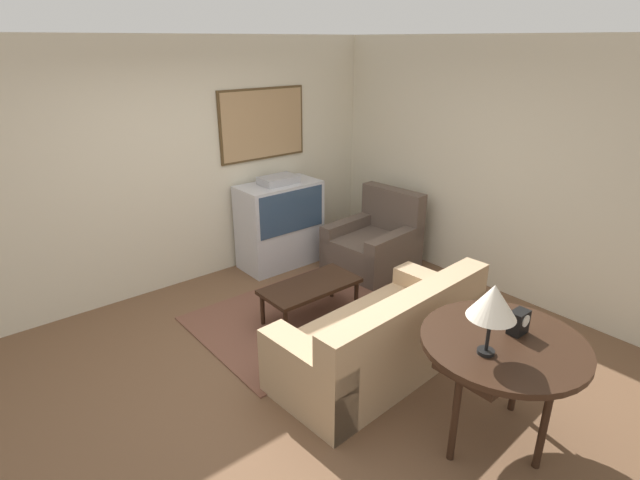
# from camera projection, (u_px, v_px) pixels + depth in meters

# --- Properties ---
(ground_plane) EXTENTS (12.00, 12.00, 0.00)m
(ground_plane) POSITION_uv_depth(u_px,v_px,m) (295.00, 362.00, 4.39)
(ground_plane) COLOR brown
(wall_back) EXTENTS (12.00, 0.10, 2.70)m
(wall_back) POSITION_uv_depth(u_px,v_px,m) (177.00, 167.00, 5.42)
(wall_back) COLOR beige
(wall_back) RESTS_ON ground_plane
(wall_right) EXTENTS (0.06, 12.00, 2.70)m
(wall_right) POSITION_uv_depth(u_px,v_px,m) (485.00, 167.00, 5.44)
(wall_right) COLOR beige
(wall_right) RESTS_ON ground_plane
(area_rug) EXTENTS (2.22, 1.58, 0.01)m
(area_rug) POSITION_uv_depth(u_px,v_px,m) (308.00, 313.00, 5.17)
(area_rug) COLOR brown
(area_rug) RESTS_ON ground_plane
(tv) EXTENTS (1.00, 0.53, 1.13)m
(tv) POSITION_uv_depth(u_px,v_px,m) (280.00, 224.00, 6.14)
(tv) COLOR #B7B7BC
(tv) RESTS_ON ground_plane
(couch) EXTENTS (1.93, 0.97, 0.82)m
(couch) POSITION_uv_depth(u_px,v_px,m) (383.00, 339.00, 4.21)
(couch) COLOR tan
(couch) RESTS_ON ground_plane
(armchair) EXTENTS (1.02, 0.94, 0.95)m
(armchair) POSITION_uv_depth(u_px,v_px,m) (374.00, 245.00, 6.12)
(armchair) COLOR brown
(armchair) RESTS_ON ground_plane
(coffee_table) EXTENTS (1.00, 0.48, 0.38)m
(coffee_table) POSITION_uv_depth(u_px,v_px,m) (310.00, 288.00, 4.97)
(coffee_table) COLOR black
(coffee_table) RESTS_ON ground_plane
(console_table) EXTENTS (1.09, 1.09, 0.81)m
(console_table) POSITION_uv_depth(u_px,v_px,m) (504.00, 350.00, 3.30)
(console_table) COLOR black
(console_table) RESTS_ON ground_plane
(table_lamp) EXTENTS (0.30, 0.30, 0.48)m
(table_lamp) POSITION_uv_depth(u_px,v_px,m) (493.00, 302.00, 3.01)
(table_lamp) COLOR black
(table_lamp) RESTS_ON console_table
(mantel_clock) EXTENTS (0.14, 0.10, 0.17)m
(mantel_clock) POSITION_uv_depth(u_px,v_px,m) (519.00, 322.00, 3.33)
(mantel_clock) COLOR black
(mantel_clock) RESTS_ON console_table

